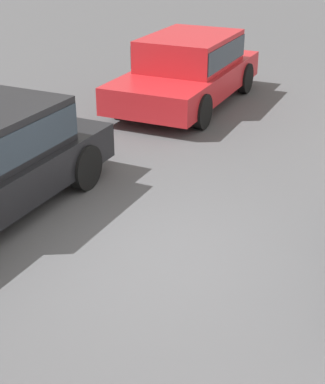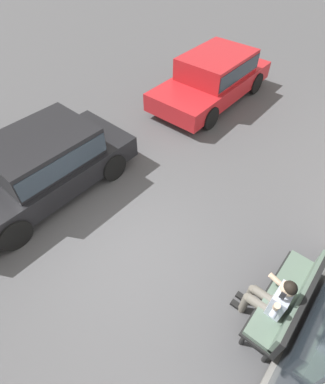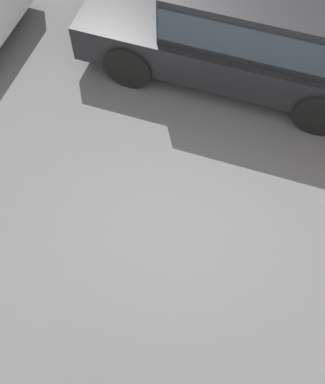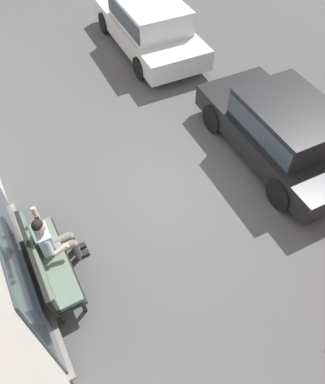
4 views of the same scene
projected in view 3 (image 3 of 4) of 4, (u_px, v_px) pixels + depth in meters
name	position (u px, v px, depth m)	size (l,w,h in m)	color
ground_plane	(188.00, 212.00, 5.72)	(60.00, 60.00, 0.00)	#4C4C4F
parked_car_mid	(248.00, 18.00, 6.25)	(4.20, 2.05, 1.42)	black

